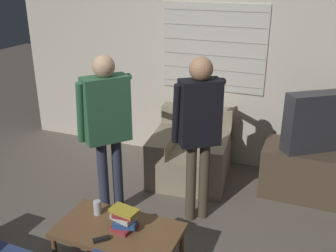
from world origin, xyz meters
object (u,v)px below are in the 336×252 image
object	(u,v)px
soda_can	(97,208)
coffee_table	(118,232)
armchair_beige	(192,153)
person_left_standing	(107,119)
tv	(317,122)
book_stack	(124,219)
spare_remote	(102,239)
person_right_standing	(199,122)

from	to	relation	value
soda_can	coffee_table	bearing A→B (deg)	-24.13
armchair_beige	person_left_standing	world-z (taller)	person_left_standing
coffee_table	person_left_standing	distance (m)	1.06
soda_can	person_left_standing	bearing A→B (deg)	109.46
tv	book_stack	bearing A→B (deg)	17.49
armchair_beige	spare_remote	world-z (taller)	armchair_beige
tv	person_right_standing	size ratio (longest dim) A/B	0.42
armchair_beige	spare_remote	distance (m)	1.91
tv	spare_remote	size ratio (longest dim) A/B	5.61
armchair_beige	person_right_standing	xyz separation A→B (m)	(0.32, -0.79, 0.73)
coffee_table	person_left_standing	world-z (taller)	person_left_standing
armchair_beige	spare_remote	xyz separation A→B (m)	(-0.09, -1.91, 0.11)
soda_can	armchair_beige	bearing A→B (deg)	79.58
person_right_standing	soda_can	bearing A→B (deg)	-162.92
person_right_standing	person_left_standing	bearing A→B (deg)	161.83
person_right_standing	spare_remote	world-z (taller)	person_right_standing
armchair_beige	coffee_table	bearing A→B (deg)	82.03
tv	person_right_standing	bearing A→B (deg)	4.33
person_left_standing	soda_can	size ratio (longest dim) A/B	12.95
armchair_beige	coffee_table	xyz separation A→B (m)	(-0.04, -1.73, 0.06)
armchair_beige	book_stack	distance (m)	1.72
tv	person_left_standing	xyz separation A→B (m)	(-1.82, -1.12, 0.17)
coffee_table	soda_can	size ratio (longest dim) A/B	7.89
coffee_table	soda_can	xyz separation A→B (m)	(-0.26, 0.11, 0.10)
person_right_standing	spare_remote	xyz separation A→B (m)	(-0.40, -1.12, -0.62)
tv	soda_can	world-z (taller)	tv
soda_can	tv	bearing A→B (deg)	45.92
coffee_table	tv	xyz separation A→B (m)	(1.37, 1.79, 0.50)
book_stack	soda_can	world-z (taller)	book_stack
tv	person_left_standing	world-z (taller)	person_left_standing
person_left_standing	soda_can	distance (m)	0.82
person_left_standing	person_right_standing	world-z (taller)	person_left_standing
coffee_table	book_stack	world-z (taller)	book_stack
armchair_beige	person_left_standing	size ratio (longest dim) A/B	0.62
coffee_table	soda_can	distance (m)	0.30
tv	book_stack	world-z (taller)	tv
spare_remote	tv	bearing A→B (deg)	99.72
soda_can	spare_remote	world-z (taller)	soda_can
person_left_standing	person_right_standing	bearing A→B (deg)	-31.37
person_left_standing	book_stack	world-z (taller)	person_left_standing
book_stack	person_right_standing	bearing A→B (deg)	71.36
coffee_table	soda_can	world-z (taller)	soda_can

